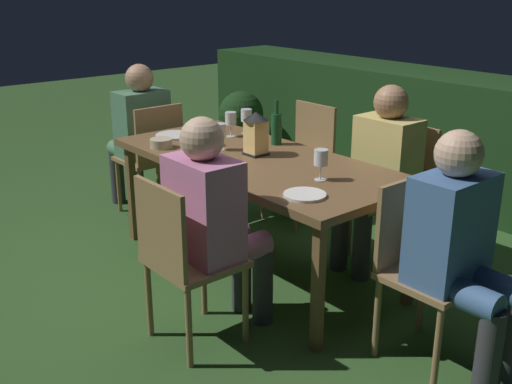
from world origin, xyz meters
The scene contains 24 objects.
ground_plane centered at (0.00, 0.00, 0.00)m, with size 16.00×16.00×0.00m, color #2D5123.
dining_table centered at (0.00, 0.00, 0.68)m, with size 1.94×0.87×0.73m.
chair_side_right_b centered at (0.44, 0.83, 0.49)m, with size 0.42×0.40×0.87m.
person_in_mustard centered at (0.44, 0.63, 0.64)m, with size 0.38×0.47×1.15m.
chair_head_far centered at (1.22, 0.00, 0.49)m, with size 0.40×0.42×0.87m.
person_in_blue centered at (1.41, 0.00, 0.64)m, with size 0.48×0.38×1.15m.
chair_side_right_a centered at (-0.44, 0.83, 0.49)m, with size 0.42×0.40×0.87m.
chair_head_near centered at (-1.22, 0.00, 0.49)m, with size 0.40×0.42×0.87m.
person_in_green centered at (-1.41, 0.00, 0.64)m, with size 0.48×0.38×1.15m.
chair_side_left_b centered at (0.44, -0.83, 0.49)m, with size 0.42×0.40×0.87m.
person_in_pink centered at (0.44, -0.63, 0.64)m, with size 0.38×0.47×1.15m.
lantern_centerpiece centered at (-0.05, 0.04, 0.88)m, with size 0.15×0.15×0.27m.
green_bottle_on_table centered at (-0.16, 0.30, 0.84)m, with size 0.07×0.07×0.29m.
wine_glass_a centered at (-0.46, -0.11, 0.85)m, with size 0.08×0.08×0.17m.
wine_glass_b centered at (-0.52, 0.35, 0.85)m, with size 0.08×0.08×0.17m.
wine_glass_c centered at (-0.28, -0.06, 0.85)m, with size 0.08×0.08×0.17m.
wine_glass_d centered at (0.55, -0.01, 0.85)m, with size 0.08×0.08×0.17m.
wine_glass_e centered at (-0.51, 0.20, 0.85)m, with size 0.08×0.08×0.17m.
plate_a centered at (-0.76, -0.09, 0.74)m, with size 0.25×0.25×0.01m, color silver.
plate_b centered at (0.68, -0.26, 0.74)m, with size 0.21×0.21×0.01m, color white.
bowl_olives centered at (-0.27, -0.27, 0.76)m, with size 0.15×0.15×0.06m.
bowl_bread centered at (-0.56, -0.31, 0.76)m, with size 0.14×0.14×0.06m.
hedge_backdrop centered at (0.00, 2.10, 0.51)m, with size 5.49×0.69×1.01m, color #193816.
potted_plant_by_hedge centered at (-1.90, 1.40, 0.43)m, with size 0.43×0.43×0.71m.
Camera 1 is at (2.75, -2.30, 1.76)m, focal length 43.50 mm.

